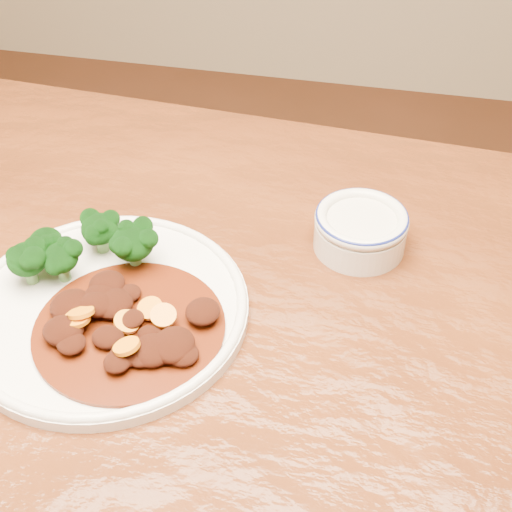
# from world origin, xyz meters

# --- Properties ---
(dining_table) EXTENTS (1.56, 1.00, 0.75)m
(dining_table) POSITION_xyz_m (0.00, 0.00, 0.67)
(dining_table) COLOR #5B2910
(dining_table) RESTS_ON ground
(dinner_plate) EXTENTS (0.31, 0.31, 0.02)m
(dinner_plate) POSITION_xyz_m (-0.09, 0.01, 0.76)
(dinner_plate) COLOR silver
(dinner_plate) RESTS_ON dining_table
(broccoli_florets) EXTENTS (0.15, 0.11, 0.05)m
(broccoli_florets) POSITION_xyz_m (-0.13, 0.06, 0.79)
(broccoli_florets) COLOR #588846
(broccoli_florets) RESTS_ON dinner_plate
(mince_stew) EXTENTS (0.20, 0.20, 0.04)m
(mince_stew) POSITION_xyz_m (-0.06, -0.02, 0.77)
(mince_stew) COLOR #4F1A08
(mince_stew) RESTS_ON dinner_plate
(dip_bowl) EXTENTS (0.11, 0.11, 0.05)m
(dip_bowl) POSITION_xyz_m (0.17, 0.18, 0.78)
(dip_bowl) COLOR beige
(dip_bowl) RESTS_ON dining_table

